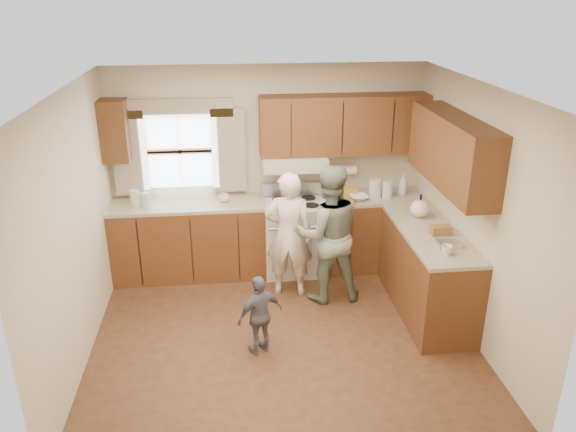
{
  "coord_description": "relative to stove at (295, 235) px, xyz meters",
  "views": [
    {
      "loc": [
        -0.48,
        -4.85,
        3.31
      ],
      "look_at": [
        0.1,
        0.4,
        1.15
      ],
      "focal_mm": 35.0,
      "sensor_mm": 36.0,
      "label": 1
    }
  ],
  "objects": [
    {
      "name": "woman_right",
      "position": [
        0.28,
        -0.74,
        0.33
      ],
      "size": [
        0.8,
        0.64,
        1.59
      ],
      "primitive_type": "imported",
      "rotation": [
        0.0,
        0.0,
        3.2
      ],
      "color": "#233B28",
      "rests_on": "ground"
    },
    {
      "name": "child",
      "position": [
        -0.54,
        -1.69,
        -0.06
      ],
      "size": [
        0.52,
        0.4,
        0.82
      ],
      "primitive_type": "imported",
      "rotation": [
        0.0,
        0.0,
        3.63
      ],
      "color": "slate",
      "rests_on": "ground"
    },
    {
      "name": "stove",
      "position": [
        0.0,
        0.0,
        0.0
      ],
      "size": [
        0.76,
        0.67,
        1.07
      ],
      "color": "silver",
      "rests_on": "ground"
    },
    {
      "name": "room",
      "position": [
        -0.3,
        -1.44,
        0.78
      ],
      "size": [
        3.8,
        3.8,
        3.8
      ],
      "color": "#482416",
      "rests_on": "ground"
    },
    {
      "name": "kitchen_fixtures",
      "position": [
        0.31,
        -0.36,
        0.37
      ],
      "size": [
        3.8,
        2.25,
        2.15
      ],
      "color": "#4E2510",
      "rests_on": "ground"
    },
    {
      "name": "woman_left",
      "position": [
        -0.14,
        -0.59,
        0.27
      ],
      "size": [
        0.6,
        0.46,
        1.48
      ],
      "primitive_type": "imported",
      "rotation": [
        0.0,
        0.0,
        2.93
      ],
      "color": "white",
      "rests_on": "ground"
    }
  ]
}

